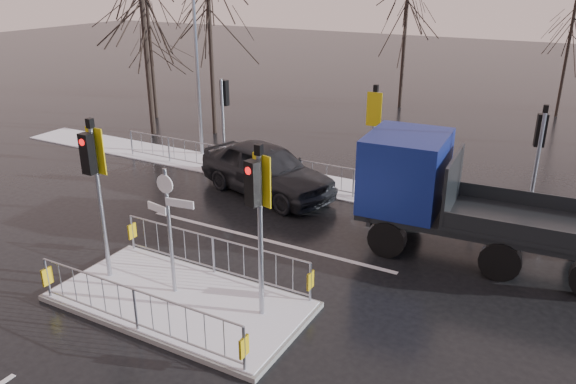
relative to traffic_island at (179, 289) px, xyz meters
The scene contains 12 objects.
ground 0.39m from the traffic_island, 42.90° to the right, with size 120.00×120.00×0.00m, color black.
snow_verge 8.60m from the traffic_island, 89.92° to the left, with size 30.00×2.00×0.04m, color white.
lane_markings 0.52m from the traffic_island, 88.07° to the right, with size 8.00×11.38×0.01m.
traffic_island is the anchor object (origin of this frame).
far_kerb_fixtures 8.11m from the traffic_island, 87.84° to the left, with size 18.00×0.65×3.83m.
car_far_lane 7.20m from the traffic_island, 104.38° to the left, with size 2.10×5.22×1.78m, color black.
flatbed_truck 7.34m from the traffic_island, 52.26° to the left, with size 6.94×2.89×3.15m.
tree_near_b 15.57m from the traffic_island, 122.60° to the left, with size 4.00×4.00×7.55m.
tree_near_c 18.84m from the traffic_island, 132.79° to the left, with size 3.50×3.50×6.61m.
tree_far_a 22.52m from the traffic_island, 95.17° to the left, with size 3.75×3.75×7.08m.
tree_far_b 25.02m from the traffic_island, 75.93° to the left, with size 3.25×3.25×6.14m.
street_lamp_left 12.17m from the traffic_island, 124.07° to the left, with size 1.25×0.18×8.20m.
Camera 1 is at (7.62, -8.60, 7.22)m, focal length 35.00 mm.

